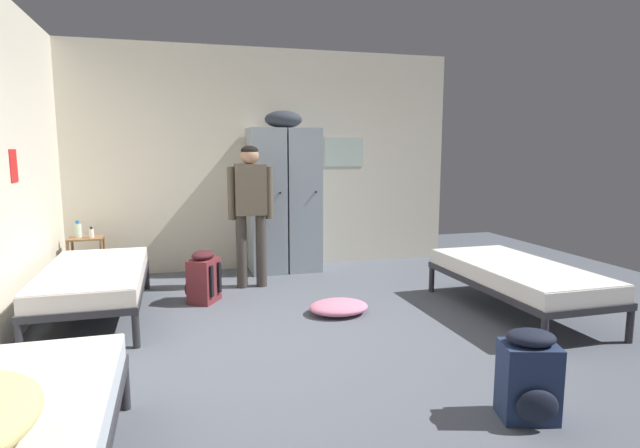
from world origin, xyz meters
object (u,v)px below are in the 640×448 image
at_px(lotion_bottle, 91,233).
at_px(backpack_navy, 529,377).
at_px(bed_left_rear, 94,278).
at_px(bed_right, 517,275).
at_px(shelf_unit, 87,256).
at_px(water_bottle, 78,230).
at_px(clothes_pile_pink, 339,307).
at_px(backpack_maroon, 203,278).
at_px(person_traveler, 251,203).
at_px(locker_bank, 284,197).

bearing_deg(lotion_bottle, backpack_navy, -53.71).
xyz_separation_m(bed_left_rear, bed_right, (3.92, -1.00, 0.00)).
xyz_separation_m(shelf_unit, water_bottle, (-0.08, 0.02, 0.31)).
height_order(shelf_unit, backpack_navy, shelf_unit).
distance_m(shelf_unit, clothes_pile_pink, 3.11).
xyz_separation_m(lotion_bottle, backpack_maroon, (1.19, -1.02, -0.37)).
distance_m(lotion_bottle, backpack_navy, 4.93).
height_order(person_traveler, lotion_bottle, person_traveler).
relative_size(locker_bank, lotion_bottle, 16.11).
height_order(backpack_maroon, backpack_navy, same).
relative_size(shelf_unit, water_bottle, 2.88).
bearing_deg(bed_right, backpack_maroon, 157.25).
relative_size(backpack_navy, clothes_pile_pink, 0.94).
distance_m(locker_bank, shelf_unit, 2.47).
distance_m(bed_left_rear, backpack_maroon, 1.05).
height_order(shelf_unit, bed_left_rear, shelf_unit).
distance_m(backpack_maroon, clothes_pile_pink, 1.47).
bearing_deg(water_bottle, bed_right, -28.36).
xyz_separation_m(bed_right, clothes_pile_pink, (-1.67, 0.46, -0.32)).
bearing_deg(backpack_maroon, clothes_pile_pink, -31.37).
distance_m(person_traveler, backpack_navy, 3.67).
distance_m(lotion_bottle, clothes_pile_pink, 3.07).
bearing_deg(backpack_navy, lotion_bottle, 126.29).
xyz_separation_m(bed_left_rear, person_traveler, (1.59, 0.68, 0.60)).
bearing_deg(shelf_unit, locker_bank, 2.52).
bearing_deg(lotion_bottle, clothes_pile_pink, -36.05).
bearing_deg(shelf_unit, person_traveler, -17.95).
bearing_deg(person_traveler, lotion_bottle, 162.56).
bearing_deg(locker_bank, backpack_navy, -81.71).
bearing_deg(lotion_bottle, shelf_unit, 150.26).
height_order(locker_bank, backpack_navy, locker_bank).
bearing_deg(backpack_maroon, backpack_navy, -59.78).
distance_m(bed_right, lotion_bottle, 4.68).
relative_size(locker_bank, backpack_navy, 3.76).
xyz_separation_m(lotion_bottle, backpack_navy, (2.91, -3.97, -0.37)).
relative_size(locker_bank, backpack_maroon, 3.76).
bearing_deg(water_bottle, lotion_bottle, -21.80).
xyz_separation_m(locker_bank, bed_right, (1.79, -2.38, -0.59)).
distance_m(bed_left_rear, person_traveler, 1.84).
bearing_deg(clothes_pile_pink, backpack_navy, -77.80).
bearing_deg(backpack_maroon, bed_right, -22.75).
bearing_deg(backpack_navy, clothes_pile_pink, 102.20).
relative_size(bed_left_rear, water_bottle, 9.58).
distance_m(locker_bank, water_bottle, 2.48).
bearing_deg(backpack_maroon, bed_left_rear, -167.59).
bearing_deg(bed_right, water_bottle, 151.64).
bearing_deg(person_traveler, clothes_pile_pink, -61.36).
height_order(shelf_unit, person_traveler, person_traveler).
distance_m(water_bottle, backpack_navy, 5.07).
xyz_separation_m(shelf_unit, bed_right, (4.17, -2.28, 0.04)).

